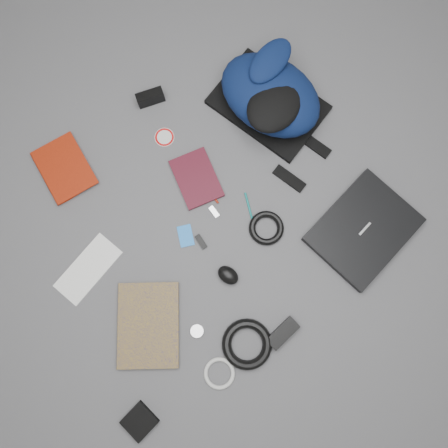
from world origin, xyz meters
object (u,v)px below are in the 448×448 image
comic_book (118,326)px  power_brick (283,333)px  mouse (228,275)px  laptop (363,230)px  backpack (270,95)px  pouch (140,421)px  dvd_case (196,179)px  compact_camera (150,98)px  textbook_red (44,180)px

comic_book → power_brick: size_ratio=2.45×
mouse → laptop: bearing=-34.1°
mouse → power_brick: mouse is taller
backpack → pouch: backpack is taller
comic_book → dvd_case: size_ratio=1.45×
backpack → compact_camera: bearing=124.6°
laptop → compact_camera: compact_camera is taller
compact_camera → dvd_case: bearing=-79.8°
laptop → pouch: laptop is taller
laptop → dvd_case: laptop is taller
backpack → dvd_case: (-0.37, -0.12, -0.08)m
laptop → power_brick: laptop is taller
comic_book → compact_camera: bearing=82.6°
laptop → mouse: size_ratio=4.47×
dvd_case → compact_camera: size_ratio=1.96×
dvd_case → power_brick: 0.62m
backpack → power_brick: 0.84m
pouch → mouse: bearing=29.8°
comic_book → dvd_case: (0.48, 0.33, -0.00)m
laptop → textbook_red: laptop is taller
dvd_case → mouse: 0.37m
compact_camera → pouch: (-0.55, -0.99, -0.02)m
comic_book → pouch: size_ratio=3.09×
textbook_red → dvd_case: 0.55m
laptop → compact_camera: bearing=100.7°
dvd_case → pouch: bearing=-125.3°
laptop → power_brick: (-0.43, -0.17, -0.00)m
comic_book → power_brick: bearing=-3.8°
comic_book → mouse: 0.41m
mouse → pouch: bearing=-174.1°
textbook_red → mouse: size_ratio=2.88×
textbook_red → dvd_case: size_ratio=1.14×
dvd_case → power_brick: bearing=-84.4°
laptop → pouch: (-0.98, -0.19, -0.01)m
comic_book → dvd_case: 0.58m
comic_book → compact_camera: compact_camera is taller
backpack → pouch: 1.20m
mouse → pouch: 0.56m
backpack → laptop: size_ratio=1.23×
compact_camera → mouse: (-0.06, -0.71, -0.01)m
backpack → mouse: size_ratio=5.47×
backpack → compact_camera: (-0.37, 0.23, -0.06)m
mouse → power_brick: bearing=-99.2°
dvd_case → compact_camera: 0.35m
comic_book → compact_camera: 0.83m
textbook_red → mouse: bearing=-57.9°
backpack → compact_camera: size_ratio=4.26×
comic_book → power_brick: 0.56m
laptop → comic_book: size_ratio=1.22×
textbook_red → compact_camera: 0.49m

